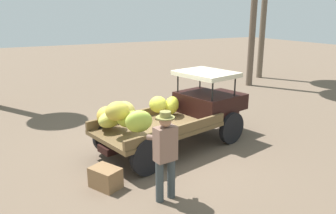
{
  "coord_description": "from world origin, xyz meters",
  "views": [
    {
      "loc": [
        -3.53,
        -7.01,
        3.4
      ],
      "look_at": [
        0.26,
        0.02,
        1.13
      ],
      "focal_mm": 35.62,
      "sensor_mm": 36.0,
      "label": 1
    }
  ],
  "objects": [
    {
      "name": "farmer",
      "position": [
        -0.92,
        -2.07,
        0.98
      ],
      "size": [
        0.52,
        0.48,
        1.73
      ],
      "rotation": [
        0.0,
        0.0,
        1.67
      ],
      "color": "#3A4245",
      "rests_on": "ground"
    },
    {
      "name": "truck",
      "position": [
        0.65,
        0.14,
        0.9
      ],
      "size": [
        4.64,
        2.49,
        1.87
      ],
      "rotation": [
        0.0,
        0.0,
        0.21
      ],
      "color": "black",
      "rests_on": "ground"
    },
    {
      "name": "ground_plane",
      "position": [
        0.0,
        0.0,
        0.0
      ],
      "size": [
        60.0,
        60.0,
        0.0
      ],
      "primitive_type": "plane",
      "color": "brown"
    },
    {
      "name": "wooden_crate",
      "position": [
        -1.77,
        -1.11,
        0.21
      ],
      "size": [
        0.64,
        0.72,
        0.42
      ],
      "primitive_type": "cube",
      "rotation": [
        0.0,
        0.0,
        2.03
      ],
      "color": "olive",
      "rests_on": "ground"
    }
  ]
}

